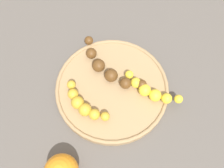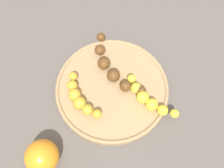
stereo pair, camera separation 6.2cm
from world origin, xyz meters
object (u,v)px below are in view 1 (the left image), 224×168
at_px(fruit_bowl, 112,88).
at_px(banana_overripe, 107,68).
at_px(banana_spotted, 83,104).
at_px(banana_yellow, 151,91).

height_order(fruit_bowl, banana_overripe, banana_overripe).
xyz_separation_m(banana_spotted, banana_yellow, (-0.02, 0.17, -0.00)).
bearing_deg(banana_spotted, banana_yellow, 146.05).
bearing_deg(fruit_bowl, banana_overripe, -170.17).
distance_m(banana_overripe, banana_spotted, 0.12).
height_order(banana_overripe, banana_spotted, banana_overripe).
distance_m(banana_overripe, banana_yellow, 0.13).
relative_size(fruit_bowl, banana_spotted, 2.60).
height_order(banana_overripe, banana_yellow, banana_overripe).
relative_size(fruit_bowl, banana_yellow, 2.18).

